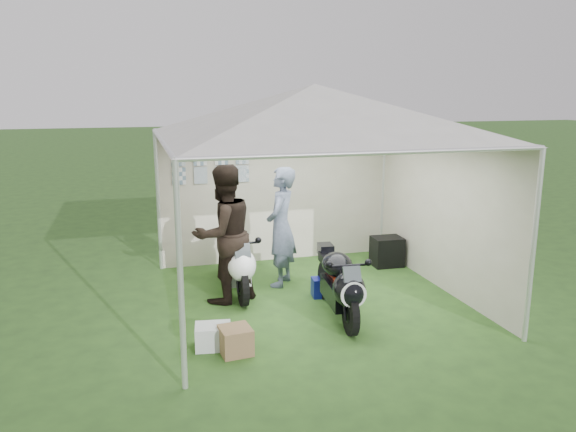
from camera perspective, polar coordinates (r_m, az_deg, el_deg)
name	(u,v)px	position (r m, az deg, el deg)	size (l,w,h in m)	color
ground	(312,299)	(8.13, 2.50, -8.38)	(80.00, 80.00, 0.00)	#28491D
canopy_tent	(314,116)	(7.62, 2.61, 10.08)	(5.66, 5.66, 3.00)	silver
motorcycle_white	(236,260)	(8.24, -5.32, -4.49)	(0.41, 1.80, 0.89)	black
motorcycle_black	(340,283)	(7.33, 5.28, -6.76)	(0.50, 1.77, 0.87)	black
paddock_stand	(325,287)	(8.18, 3.75, -7.22)	(0.37, 0.23, 0.28)	#1922C0
person_dark_jacket	(224,234)	(7.82, -6.55, -1.84)	(0.94, 0.73, 1.94)	black
person_blue_jacket	(281,227)	(8.43, -0.71, -1.12)	(0.66, 0.43, 1.82)	slate
equipment_box	(387,251)	(9.66, 10.02, -3.56)	(0.50, 0.40, 0.50)	black
crate_0	(213,336)	(6.69, -7.61, -12.02)	(0.41, 0.32, 0.27)	silver
crate_1	(236,340)	(6.52, -5.35, -12.47)	(0.34, 0.34, 0.31)	brown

